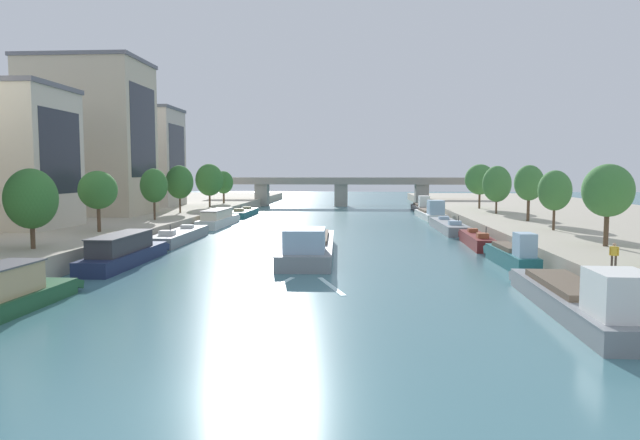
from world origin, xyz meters
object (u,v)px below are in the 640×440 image
Objects in this scene: moored_boat_right_downstream at (421,207)px; tree_left_distant at (180,182)px; tree_left_midway at (154,186)px; tree_right_second at (497,184)px; tree_right_far at (529,183)px; moored_boat_right_second at (448,226)px; moored_boat_right_midway at (581,299)px; tree_right_nearest at (608,191)px; moored_boat_left_lone at (124,252)px; moored_boat_left_far at (180,236)px; barge_midriver at (309,246)px; moored_boat_left_end at (244,213)px; moored_boat_right_end at (431,213)px; tree_left_by_lamp at (209,180)px; tree_left_past_mid at (31,199)px; tree_left_second at (98,190)px; moored_boat_left_upstream at (218,219)px; moored_boat_right_lone at (476,240)px; tree_right_past_mid at (480,179)px; person_on_quay at (614,254)px; moored_boat_right_near at (512,255)px; tree_right_third at (555,191)px; bridge_far at (341,188)px; tree_left_third at (224,182)px.

tree_left_distant is at bearing -142.24° from moored_boat_right_downstream.
tree_right_second is at bearing 16.48° from tree_left_midway.
moored_boat_right_second is at bearing 153.01° from tree_right_far.
tree_right_nearest reaches higher than moored_boat_right_midway.
moored_boat_left_far is at bearing 91.50° from moored_boat_left_lone.
barge_midriver is 1.45× the size of moored_boat_left_end.
moored_boat_left_end is 63.71m from tree_right_nearest.
moored_boat_right_downstream is (16.56, 58.32, -0.02)m from barge_midriver.
moored_boat_right_end is at bearing 89.79° from moored_boat_right_midway.
moored_boat_right_second is at bearing -28.34° from tree_left_by_lamp.
moored_boat_right_end is 2.53× the size of tree_left_past_mid.
tree_left_past_mid is 12.20m from tree_left_second.
tree_right_far is at bearing -12.70° from moored_boat_left_upstream.
tree_right_nearest is (44.99, -7.74, 0.30)m from tree_left_second.
tree_right_past_mid is at bearing 77.55° from moored_boat_right_lone.
moored_boat_right_midway is 38.46m from tree_left_past_mid.
tree_left_by_lamp is at bearing 109.14° from moored_boat_left_upstream.
tree_left_second is (-37.45, -4.50, 5.14)m from moored_boat_right_lone.
moored_boat_left_lone is 35.97m from tree_left_distant.
tree_right_nearest reaches higher than moored_boat_right_second.
tree_left_midway reaches higher than moored_boat_right_end.
tree_left_distant reaches higher than person_on_quay.
tree_left_midway is at bearing -171.33° from moored_boat_right_second.
moored_boat_right_near is 27.84m from moored_boat_right_second.
tree_left_by_lamp is (-37.09, 47.50, 5.29)m from moored_boat_right_near.
tree_right_third reaches higher than moored_boat_right_midway.
tree_left_past_mid is (-37.09, -4.06, 4.57)m from moored_boat_right_near.
bridge_far is at bearing 125.60° from tree_right_past_mid.
tree_right_nearest is at bearing -89.96° from tree_right_past_mid.
moored_boat_left_lone is 33.53m from moored_boat_left_upstream.
tree_left_third reaches higher than moored_boat_right_lone.
moored_boat_left_end is 34.25m from moored_boat_right_downstream.
tree_left_by_lamp is (-5.91, 48.64, 5.14)m from moored_boat_left_lone.
bridge_far is (-23.28, 78.64, -2.06)m from tree_right_nearest.
tree_left_distant is (-6.60, 35.00, 5.01)m from moored_boat_left_lone.
moored_boat_left_end is 2.18× the size of tree_right_nearest.
tree_left_second is 0.83× the size of tree_left_by_lamp.
tree_left_by_lamp is at bearing 141.98° from tree_right_third.
moored_boat_right_end is at bearing 89.34° from moored_boat_right_second.
moored_boat_left_upstream is 41.99m from tree_right_past_mid.
moored_boat_right_end is 16.84m from moored_boat_right_downstream.
moored_boat_left_upstream is 2.44× the size of tree_left_past_mid.
bridge_far is (-23.22, 43.61, -1.85)m from tree_right_second.
bridge_far is at bearing 56.14° from tree_left_by_lamp.
barge_midriver reaches higher than moored_boat_left_far.
tree_right_third is at bearing -25.11° from tree_left_distant.
moored_boat_right_downstream is at bearing 89.60° from moored_boat_right_midway.
tree_right_past_mid reaches higher than tree_right_nearest.
tree_left_third is 64.55m from tree_right_third.
tree_right_third is 10.75m from tree_right_far.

